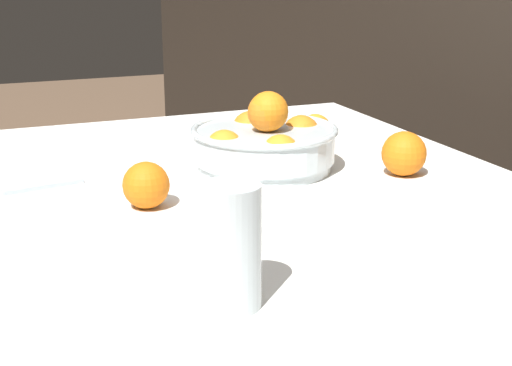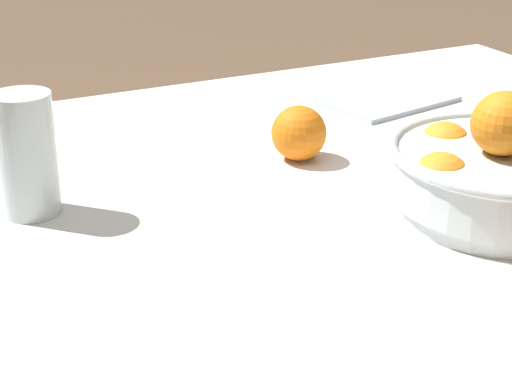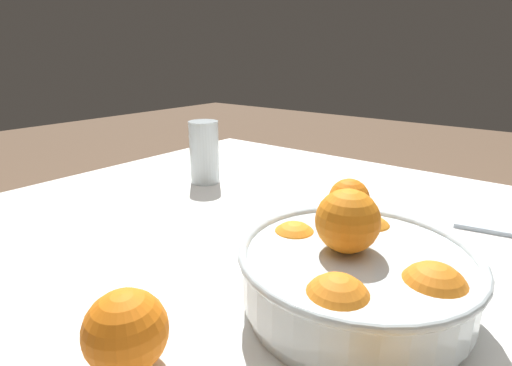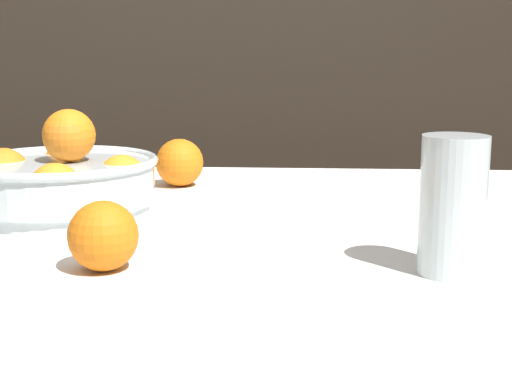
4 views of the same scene
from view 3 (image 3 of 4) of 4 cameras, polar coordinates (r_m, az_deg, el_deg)
dining_table at (r=0.70m, az=7.09°, el=-13.33°), size 1.33×1.10×0.75m
fruit_bowl at (r=0.49m, az=13.96°, el=-12.17°), size 0.28×0.28×0.15m
juice_glass at (r=0.96m, az=-7.37°, el=3.85°), size 0.07×0.07×0.15m
orange_loose_near_bowl at (r=0.77m, az=13.15°, el=-2.19°), size 0.08×0.08×0.08m
orange_loose_front at (r=0.43m, az=-18.09°, el=-19.48°), size 0.08×0.08×0.08m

